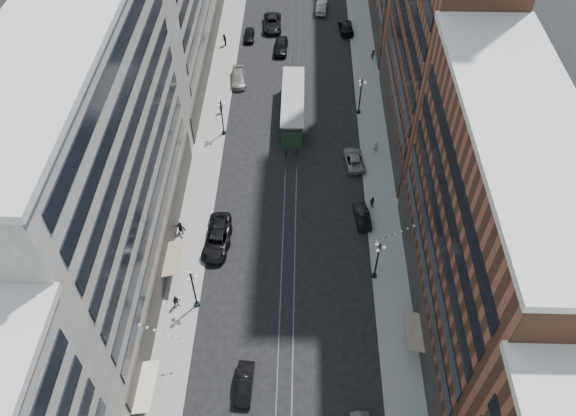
# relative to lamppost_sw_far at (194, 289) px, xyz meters

# --- Properties ---
(ground) EXTENTS (220.00, 220.00, 0.00)m
(ground) POSITION_rel_lamppost_sw_far_xyz_m (9.20, 32.00, -3.10)
(ground) COLOR black
(ground) RESTS_ON ground
(sidewalk_west) EXTENTS (4.00, 180.00, 0.15)m
(sidewalk_west) POSITION_rel_lamppost_sw_far_xyz_m (-1.80, 42.00, -3.02)
(sidewalk_west) COLOR gray
(sidewalk_west) RESTS_ON ground
(sidewalk_east) EXTENTS (4.00, 180.00, 0.15)m
(sidewalk_east) POSITION_rel_lamppost_sw_far_xyz_m (20.20, 42.00, -3.02)
(sidewalk_east) COLOR gray
(sidewalk_east) RESTS_ON ground
(rail_west) EXTENTS (0.12, 180.00, 0.02)m
(rail_west) POSITION_rel_lamppost_sw_far_xyz_m (8.50, 42.00, -3.09)
(rail_west) COLOR #2D2D33
(rail_west) RESTS_ON ground
(rail_east) EXTENTS (0.12, 180.00, 0.02)m
(rail_east) POSITION_rel_lamppost_sw_far_xyz_m (9.90, 42.00, -3.09)
(rail_east) COLOR #2D2D33
(rail_east) RESTS_ON ground
(building_west_mid) EXTENTS (8.00, 36.00, 28.00)m
(building_west_mid) POSITION_rel_lamppost_sw_far_xyz_m (-7.80, 5.00, 10.90)
(building_west_mid) COLOR #A6A093
(building_west_mid) RESTS_ON ground
(building_east_mid) EXTENTS (8.00, 30.00, 24.00)m
(building_east_mid) POSITION_rel_lamppost_sw_far_xyz_m (26.20, -0.00, 8.90)
(building_east_mid) COLOR brown
(building_east_mid) RESTS_ON ground
(lamppost_sw_far) EXTENTS (1.03, 1.14, 5.52)m
(lamppost_sw_far) POSITION_rel_lamppost_sw_far_xyz_m (0.00, 0.00, 0.00)
(lamppost_sw_far) COLOR black
(lamppost_sw_far) RESTS_ON sidewalk_west
(lamppost_sw_mid) EXTENTS (1.03, 1.14, 5.52)m
(lamppost_sw_mid) POSITION_rel_lamppost_sw_far_xyz_m (0.00, 27.00, 0.00)
(lamppost_sw_mid) COLOR black
(lamppost_sw_mid) RESTS_ON sidewalk_west
(lamppost_se_far) EXTENTS (1.03, 1.14, 5.52)m
(lamppost_se_far) POSITION_rel_lamppost_sw_far_xyz_m (18.40, 4.00, 0.00)
(lamppost_se_far) COLOR black
(lamppost_se_far) RESTS_ON sidewalk_east
(lamppost_se_mid) EXTENTS (1.03, 1.14, 5.52)m
(lamppost_se_mid) POSITION_rel_lamppost_sw_far_xyz_m (18.40, 32.00, 0.00)
(lamppost_se_mid) COLOR black
(lamppost_se_mid) RESTS_ON sidewalk_east
(streetcar) EXTENTS (3.00, 13.58, 3.76)m
(streetcar) POSITION_rel_lamppost_sw_far_xyz_m (9.20, 30.84, -1.36)
(streetcar) COLOR #253B27
(streetcar) RESTS_ON ground
(car_2) EXTENTS (3.12, 5.98, 1.61)m
(car_2) POSITION_rel_lamppost_sw_far_xyz_m (1.20, 7.71, -2.29)
(car_2) COLOR black
(car_2) RESTS_ON ground
(car_5) EXTENTS (1.70, 4.45, 1.45)m
(car_5) POSITION_rel_lamppost_sw_far_xyz_m (5.53, -8.65, -2.37)
(car_5) COLOR black
(car_5) RESTS_ON ground
(pedestrian_2) EXTENTS (0.88, 0.63, 1.64)m
(pedestrian_2) POSITION_rel_lamppost_sw_far_xyz_m (-1.98, -0.20, -2.12)
(pedestrian_2) COLOR black
(pedestrian_2) RESTS_ON sidewalk_west
(car_7) EXTENTS (2.76, 5.48, 1.49)m
(car_7) POSITION_rel_lamppost_sw_far_xyz_m (1.36, 9.41, -2.35)
(car_7) COLOR black
(car_7) RESTS_ON ground
(car_8) EXTENTS (2.62, 5.30, 1.48)m
(car_8) POSITION_rel_lamppost_sw_far_xyz_m (0.96, 38.94, -2.36)
(car_8) COLOR gray
(car_8) RESTS_ON ground
(car_9) EXTENTS (1.70, 4.08, 1.38)m
(car_9) POSITION_rel_lamppost_sw_far_xyz_m (1.70, 51.09, -2.41)
(car_9) COLOR black
(car_9) RESTS_ON ground
(car_10) EXTENTS (2.06, 4.50, 1.43)m
(car_10) POSITION_rel_lamppost_sw_far_xyz_m (17.60, 12.11, -2.38)
(car_10) COLOR black
(car_10) RESTS_ON ground
(car_11) EXTENTS (2.91, 5.28, 1.40)m
(car_11) POSITION_rel_lamppost_sw_far_xyz_m (17.16, 21.70, -2.40)
(car_11) COLOR slate
(car_11) RESTS_ON ground
(car_12) EXTENTS (2.53, 5.50, 1.56)m
(car_12) POSITION_rel_lamppost_sw_far_xyz_m (17.60, 53.88, -2.32)
(car_12) COLOR black
(car_12) RESTS_ON ground
(car_13) EXTENTS (2.32, 5.25, 1.76)m
(car_13) POSITION_rel_lamppost_sw_far_xyz_m (7.00, 47.63, -2.22)
(car_13) COLOR black
(car_13) RESTS_ON ground
(car_14) EXTENTS (2.20, 5.13, 1.64)m
(car_14) POSITION_rel_lamppost_sw_far_xyz_m (13.66, 60.39, -2.28)
(car_14) COLOR gray
(car_14) RESTS_ON ground
(pedestrian_5) EXTENTS (1.64, 0.96, 1.71)m
(pedestrian_5) POSITION_rel_lamppost_sw_far_xyz_m (-3.10, 9.53, -2.09)
(pedestrian_5) COLOR black
(pedestrian_5) RESTS_ON sidewalk_west
(pedestrian_6) EXTENTS (1.05, 0.57, 1.72)m
(pedestrian_6) POSITION_rel_lamppost_sw_far_xyz_m (-0.81, 31.52, -2.09)
(pedestrian_6) COLOR #AFA191
(pedestrian_6) RESTS_ON sidewalk_west
(pedestrian_7) EXTENTS (0.82, 0.77, 1.50)m
(pedestrian_7) POSITION_rel_lamppost_sw_far_xyz_m (18.90, 14.19, -2.20)
(pedestrian_7) COLOR black
(pedestrian_7) RESTS_ON sidewalk_east
(pedestrian_8) EXTENTS (0.77, 0.61, 1.87)m
(pedestrian_8) POSITION_rel_lamppost_sw_far_xyz_m (20.03, 23.89, -2.01)
(pedestrian_8) COLOR #B1AB92
(pedestrian_8) RESTS_ON sidewalk_east
(pedestrian_9) EXTENTS (1.13, 0.81, 1.61)m
(pedestrian_9) POSITION_rel_lamppost_sw_far_xyz_m (21.41, 45.38, -2.14)
(pedestrian_9) COLOR black
(pedestrian_9) RESTS_ON sidewalk_east
(car_extra_1) EXTENTS (3.16, 6.42, 1.75)m
(car_extra_1) POSITION_rel_lamppost_sw_far_xyz_m (5.35, 54.72, -2.22)
(car_extra_1) COLOR black
(car_extra_1) RESTS_ON ground
(pedestrian_extra_0) EXTENTS (0.63, 1.00, 1.94)m
(pedestrian_extra_0) POSITION_rel_lamppost_sw_far_xyz_m (-2.08, 48.76, -1.98)
(pedestrian_extra_0) COLOR black
(pedestrian_extra_0) RESTS_ON sidewalk_west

